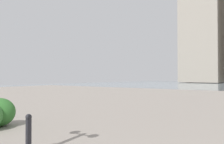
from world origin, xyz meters
The scene contains 2 objects.
building_annex centered at (20.41, -67.35, 13.04)m, with size 10.26×14.29×28.15m.
bollard_near centered at (4.90, -0.45, 0.44)m, with size 0.13×0.13×0.84m.
Camera 1 is at (0.49, 2.52, 1.62)m, focal length 38.68 mm.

